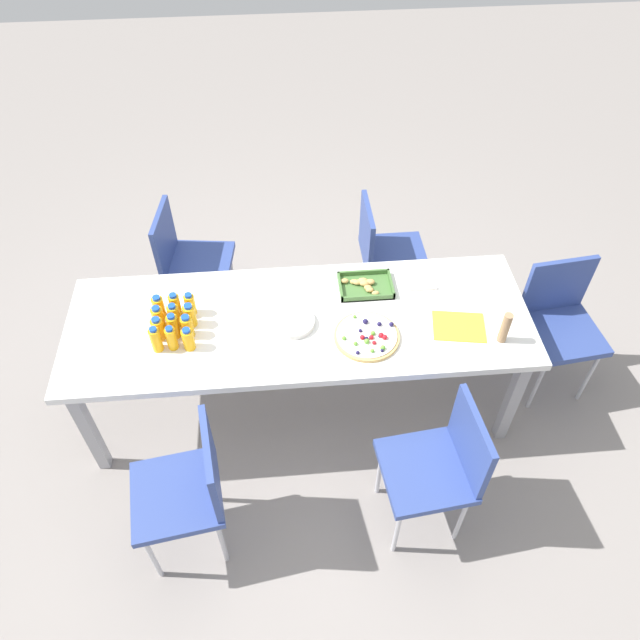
% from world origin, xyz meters
% --- Properties ---
extents(ground_plane, '(12.00, 12.00, 0.00)m').
position_xyz_m(ground_plane, '(0.00, 0.00, 0.00)').
color(ground_plane, gray).
extents(party_table, '(2.38, 0.80, 0.73)m').
position_xyz_m(party_table, '(0.00, 0.00, 0.66)').
color(party_table, white).
rests_on(party_table, ground_plane).
extents(chair_near_right, '(0.44, 0.44, 0.83)m').
position_xyz_m(chair_near_right, '(0.60, -0.75, 0.50)').
color(chair_near_right, '#33478C').
rests_on(chair_near_right, ground_plane).
extents(chair_far_left, '(0.45, 0.45, 0.83)m').
position_xyz_m(chair_far_left, '(-0.66, 0.79, 0.50)').
color(chair_far_left, '#33478C').
rests_on(chair_far_left, ground_plane).
extents(chair_end, '(0.44, 0.44, 0.83)m').
position_xyz_m(chair_end, '(1.47, 0.09, 0.50)').
color(chair_end, '#33478C').
rests_on(chair_end, ground_plane).
extents(chair_far_right, '(0.40, 0.40, 0.83)m').
position_xyz_m(chair_far_right, '(0.58, 0.76, 0.50)').
color(chair_far_right, '#33478C').
rests_on(chair_far_right, ground_plane).
extents(chair_near_left, '(0.45, 0.45, 0.83)m').
position_xyz_m(chair_near_left, '(-0.54, -0.76, 0.50)').
color(chair_near_left, '#33478C').
rests_on(chair_near_left, ground_plane).
extents(juice_bottle_0, '(0.05, 0.05, 0.15)m').
position_xyz_m(juice_bottle_0, '(-0.70, -0.14, 0.80)').
color(juice_bottle_0, '#F9AD14').
rests_on(juice_bottle_0, party_table).
extents(juice_bottle_1, '(0.05, 0.05, 0.14)m').
position_xyz_m(juice_bottle_1, '(-0.62, -0.13, 0.79)').
color(juice_bottle_1, '#F9AD14').
rests_on(juice_bottle_1, party_table).
extents(juice_bottle_2, '(0.06, 0.06, 0.13)m').
position_xyz_m(juice_bottle_2, '(-0.54, -0.14, 0.79)').
color(juice_bottle_2, '#F9AB14').
rests_on(juice_bottle_2, party_table).
extents(juice_bottle_3, '(0.06, 0.06, 0.14)m').
position_xyz_m(juice_bottle_3, '(-0.70, -0.06, 0.79)').
color(juice_bottle_3, '#FAAB14').
rests_on(juice_bottle_3, party_table).
extents(juice_bottle_4, '(0.06, 0.06, 0.15)m').
position_xyz_m(juice_bottle_4, '(-0.62, -0.05, 0.80)').
color(juice_bottle_4, '#FAAB14').
rests_on(juice_bottle_4, party_table).
extents(juice_bottle_5, '(0.06, 0.06, 0.14)m').
position_xyz_m(juice_bottle_5, '(-0.55, -0.06, 0.79)').
color(juice_bottle_5, '#FAAE14').
rests_on(juice_bottle_5, party_table).
extents(juice_bottle_6, '(0.06, 0.06, 0.14)m').
position_xyz_m(juice_bottle_6, '(-0.70, 0.01, 0.79)').
color(juice_bottle_6, '#FAAD14').
rests_on(juice_bottle_6, party_table).
extents(juice_bottle_7, '(0.06, 0.06, 0.14)m').
position_xyz_m(juice_bottle_7, '(-0.62, 0.02, 0.79)').
color(juice_bottle_7, '#F9AC14').
rests_on(juice_bottle_7, party_table).
extents(juice_bottle_8, '(0.06, 0.06, 0.14)m').
position_xyz_m(juice_bottle_8, '(-0.54, 0.02, 0.79)').
color(juice_bottle_8, '#F9AE14').
rests_on(juice_bottle_8, party_table).
extents(juice_bottle_9, '(0.06, 0.06, 0.14)m').
position_xyz_m(juice_bottle_9, '(-0.71, 0.09, 0.79)').
color(juice_bottle_9, '#F9AC14').
rests_on(juice_bottle_9, party_table).
extents(juice_bottle_10, '(0.06, 0.06, 0.15)m').
position_xyz_m(juice_bottle_10, '(-0.62, 0.09, 0.79)').
color(juice_bottle_10, '#F9AE14').
rests_on(juice_bottle_10, party_table).
extents(juice_bottle_11, '(0.05, 0.05, 0.14)m').
position_xyz_m(juice_bottle_11, '(-0.55, 0.09, 0.79)').
color(juice_bottle_11, '#FAAE14').
rests_on(juice_bottle_11, party_table).
extents(fruit_pizza, '(0.33, 0.33, 0.05)m').
position_xyz_m(fruit_pizza, '(0.33, -0.15, 0.74)').
color(fruit_pizza, tan).
rests_on(fruit_pizza, party_table).
extents(snack_tray, '(0.29, 0.21, 0.04)m').
position_xyz_m(snack_tray, '(0.37, 0.21, 0.74)').
color(snack_tray, '#477238').
rests_on(snack_tray, party_table).
extents(plate_stack, '(0.22, 0.22, 0.03)m').
position_xyz_m(plate_stack, '(-0.03, -0.03, 0.74)').
color(plate_stack, silver).
rests_on(plate_stack, party_table).
extents(napkin_stack, '(0.15, 0.15, 0.01)m').
position_xyz_m(napkin_stack, '(0.68, 0.23, 0.73)').
color(napkin_stack, white).
rests_on(napkin_stack, party_table).
extents(cardboard_tube, '(0.04, 0.04, 0.18)m').
position_xyz_m(cardboard_tube, '(0.99, -0.22, 0.82)').
color(cardboard_tube, '#9E7A56').
rests_on(cardboard_tube, party_table).
extents(paper_folder, '(0.29, 0.24, 0.01)m').
position_xyz_m(paper_folder, '(0.80, -0.12, 0.73)').
color(paper_folder, yellow).
rests_on(paper_folder, party_table).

